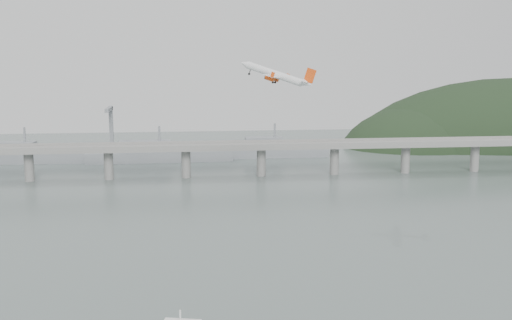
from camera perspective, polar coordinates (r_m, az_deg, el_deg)
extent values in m
plane|color=#556360|center=(208.46, 1.75, -12.40)|extent=(900.00, 900.00, 0.00)
cube|color=gray|center=(396.37, -2.37, 1.26)|extent=(800.00, 22.00, 2.20)
cube|color=gray|center=(385.71, -2.26, 1.32)|extent=(800.00, 0.60, 1.80)
cube|color=gray|center=(406.44, -2.48, 1.76)|extent=(800.00, 0.60, 1.80)
cylinder|color=gray|center=(409.96, -20.80, -0.58)|extent=(6.00, 6.00, 21.00)
cylinder|color=gray|center=(400.46, -13.85, -0.45)|extent=(6.00, 6.00, 21.00)
cylinder|color=gray|center=(397.07, -6.68, -0.32)|extent=(6.00, 6.00, 21.00)
cylinder|color=gray|center=(399.96, 0.50, -0.18)|extent=(6.00, 6.00, 21.00)
cylinder|color=gray|center=(408.98, 7.47, -0.04)|extent=(6.00, 6.00, 21.00)
cylinder|color=gray|center=(423.75, 14.04, 0.09)|extent=(6.00, 6.00, 21.00)
cylinder|color=gray|center=(443.70, 20.10, 0.21)|extent=(6.00, 6.00, 21.00)
ellipsoid|color=black|center=(607.94, 22.96, -0.15)|extent=(320.00, 150.00, 156.00)
ellipsoid|color=black|center=(557.27, 14.97, 0.08)|extent=(140.00, 110.00, 96.00)
cube|color=slate|center=(482.68, -21.05, 0.22)|extent=(95.67, 20.15, 8.00)
cube|color=slate|center=(484.00, -22.19, 1.13)|extent=(33.90, 15.02, 8.00)
cylinder|color=slate|center=(480.46, -21.16, 2.10)|extent=(1.60, 1.60, 14.00)
cube|color=slate|center=(462.59, -9.13, 0.37)|extent=(110.55, 21.43, 8.00)
cube|color=slate|center=(462.03, -10.52, 1.32)|extent=(39.01, 16.73, 8.00)
cylinder|color=slate|center=(460.28, -9.19, 2.33)|extent=(1.60, 1.60, 14.00)
cube|color=slate|center=(476.82, 1.79, 0.77)|extent=(85.00, 13.60, 8.00)
cube|color=slate|center=(474.49, 0.78, 1.70)|extent=(29.75, 11.90, 8.00)
cylinder|color=slate|center=(474.57, 1.80, 2.67)|extent=(1.60, 1.60, 14.00)
cube|color=slate|center=(498.36, -13.61, 2.74)|extent=(3.00, 3.00, 40.00)
cube|color=slate|center=(486.68, -13.84, 4.70)|extent=(3.00, 28.00, 3.00)
cylinder|color=silver|center=(159.24, -7.22, -14.64)|extent=(0.58, 0.58, 3.87)
cylinder|color=white|center=(281.27, 1.78, 8.20)|extent=(26.04, 14.58, 11.59)
cone|color=white|center=(285.04, -1.16, 9.16)|extent=(5.82, 5.15, 4.57)
cone|color=white|center=(278.23, 4.91, 7.25)|extent=(6.52, 5.20, 4.86)
cube|color=white|center=(281.11, 1.91, 7.95)|extent=(16.25, 32.66, 3.44)
cube|color=white|center=(278.35, 4.76, 7.45)|extent=(7.01, 12.03, 1.75)
cube|color=#E1460F|center=(278.08, 5.16, 8.01)|extent=(5.89, 2.27, 7.37)
cylinder|color=#E1460F|center=(286.72, 1.78, 7.76)|extent=(5.10, 3.94, 3.40)
cylinder|color=black|center=(287.17, 1.40, 7.89)|extent=(1.77, 2.38, 2.25)
cube|color=white|center=(286.67, 1.84, 7.94)|extent=(2.59, 1.17, 1.86)
cylinder|color=#E1460F|center=(276.27, 1.29, 7.80)|extent=(5.10, 3.94, 3.40)
cylinder|color=black|center=(276.73, 0.90, 7.93)|extent=(1.77, 2.38, 2.25)
cube|color=white|center=(276.22, 1.35, 7.99)|extent=(2.59, 1.17, 1.86)
cylinder|color=black|center=(283.68, 1.91, 7.60)|extent=(1.13, 0.60, 2.35)
cylinder|color=black|center=(283.74, 1.84, 7.40)|extent=(1.41, 0.81, 1.36)
cylinder|color=black|center=(278.73, 1.68, 7.62)|extent=(1.13, 0.60, 2.35)
cylinder|color=black|center=(278.79, 1.61, 7.41)|extent=(1.41, 0.81, 1.36)
cylinder|color=black|center=(284.16, -0.59, 8.40)|extent=(1.13, 0.60, 2.35)
cylinder|color=black|center=(284.22, -0.66, 8.20)|extent=(1.41, 0.81, 1.36)
cube|color=#E1460F|center=(296.86, 3.03, 7.98)|extent=(2.15, 0.88, 2.71)
cube|color=#E1460F|center=(264.48, 1.59, 8.13)|extent=(2.15, 0.88, 2.71)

